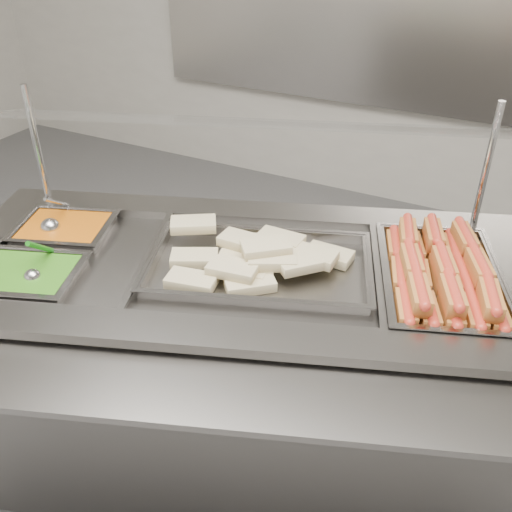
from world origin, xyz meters
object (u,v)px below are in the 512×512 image
at_px(sneeze_guard, 248,127).
at_px(pan_wraps, 259,269).
at_px(ladle, 51,226).
at_px(serving_spoon, 34,272).
at_px(steam_counter, 242,366).
at_px(pan_hotdogs, 440,285).

distance_m(sneeze_guard, pan_wraps, 0.40).
relative_size(ladle, serving_spoon, 1.10).
xyz_separation_m(ladle, serving_spoon, (0.14, -0.21, 0.00)).
distance_m(steam_counter, sneeze_guard, 0.74).
xyz_separation_m(sneeze_guard, pan_wraps, (0.12, -0.16, -0.34)).
relative_size(sneeze_guard, serving_spoon, 9.78).
xyz_separation_m(pan_hotdogs, serving_spoon, (-0.98, -0.50, 0.05)).
bearing_deg(pan_hotdogs, pan_wraps, -159.65).
bearing_deg(pan_wraps, pan_hotdogs, 20.35).
distance_m(pan_hotdogs, serving_spoon, 1.10).
bearing_deg(pan_hotdogs, ladle, -165.34).
bearing_deg(pan_wraps, ladle, -169.59).
bearing_deg(ladle, pan_wraps, 10.41).
distance_m(steam_counter, pan_hotdogs, 0.66).
xyz_separation_m(sneeze_guard, pan_hotdogs, (0.58, 0.01, -0.36)).
xyz_separation_m(steam_counter, pan_wraps, (0.05, 0.02, 0.37)).
distance_m(steam_counter, ladle, 0.74).
relative_size(sneeze_guard, pan_hotdogs, 2.60).
xyz_separation_m(steam_counter, pan_hotdogs, (0.52, 0.19, 0.36)).
bearing_deg(pan_wraps, steam_counter, -159.65).
bearing_deg(ladle, pan_hotdogs, 14.66).
bearing_deg(sneeze_guard, ladle, -152.33).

